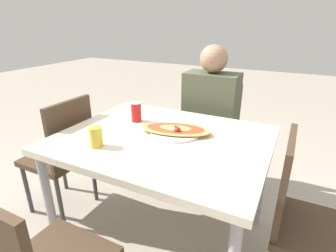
% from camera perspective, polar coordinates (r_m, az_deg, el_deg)
% --- Properties ---
extents(ground_plane, '(14.00, 14.00, 0.00)m').
position_cam_1_polar(ground_plane, '(1.93, -0.90, -22.79)').
color(ground_plane, '#9E9384').
extents(dining_table, '(1.17, 0.94, 0.74)m').
position_cam_1_polar(dining_table, '(1.54, -1.05, -4.70)').
color(dining_table, beige).
rests_on(dining_table, ground_plane).
extents(chair_far_seated, '(0.40, 0.40, 0.88)m').
position_cam_1_polar(chair_far_seated, '(2.27, 9.73, -0.86)').
color(chair_far_seated, '#3F2D1E').
rests_on(chair_far_seated, ground_plane).
extents(chair_side_left, '(0.40, 0.40, 0.88)m').
position_cam_1_polar(chair_side_left, '(2.02, -21.91, -5.23)').
color(chair_side_left, '#3F2D1E').
rests_on(chair_side_left, ground_plane).
extents(chair_side_right, '(0.40, 0.40, 0.88)m').
position_cam_1_polar(chair_side_right, '(1.47, 27.49, -17.05)').
color(chair_side_right, '#3F2D1E').
rests_on(chair_side_right, ground_plane).
extents(person_seated, '(0.41, 0.26, 1.20)m').
position_cam_1_polar(person_seated, '(2.10, 9.15, 3.44)').
color(person_seated, '#2D2D38').
rests_on(person_seated, ground_plane).
extents(pizza_main, '(0.46, 0.30, 0.06)m').
position_cam_1_polar(pizza_main, '(1.55, 1.58, -0.87)').
color(pizza_main, white).
rests_on(pizza_main, dining_table).
extents(soda_can, '(0.07, 0.07, 0.12)m').
position_cam_1_polar(soda_can, '(1.73, -6.92, 3.00)').
color(soda_can, red).
rests_on(soda_can, dining_table).
extents(drink_glass, '(0.07, 0.07, 0.11)m').
position_cam_1_polar(drink_glass, '(1.42, -15.41, -2.30)').
color(drink_glass, gold).
rests_on(drink_glass, dining_table).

